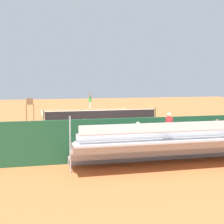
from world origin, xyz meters
The scene contains 13 objects.
ground_plane centered at (0.00, 0.00, 0.00)m, with size 60.00×60.00×0.00m, color #C66B38.
court_line_markings centered at (0.00, -0.04, 0.00)m, with size 10.10×22.20×0.01m.
tennis_net centered at (0.00, 0.00, 0.50)m, with size 10.30×0.10×1.07m.
backdrop_wall centered at (0.00, 14.00, 1.00)m, with size 18.00×0.16×2.00m, color #1E4C2D.
bleacher_stand centered at (-0.15, 15.38, 0.96)m, with size 9.06×2.40×2.48m.
umpire_chair centered at (6.20, 0.29, 1.31)m, with size 0.67×0.67×2.14m.
courtside_bench centered at (-2.09, 13.27, 0.56)m, with size 1.80×0.40×0.93m.
equipment_bag centered at (0.09, 13.40, 0.18)m, with size 0.90×0.36×0.36m, color black.
tennis_player centered at (-0.81, -10.87, 1.02)m, with size 0.36×0.53×1.93m.
tennis_racket centered at (-0.18, -10.66, 0.01)m, with size 0.59×0.39×0.03m.
tennis_ball_near centered at (0.81, -7.08, 0.03)m, with size 0.07×0.07×0.07m, color #CCDB33.
tennis_ball_far centered at (0.95, -8.49, 0.03)m, with size 0.07×0.07×0.07m, color #CCDB33.
line_judge centered at (3.55, 13.21, 1.02)m, with size 0.42×0.55×1.93m.
Camera 1 is at (5.91, 28.61, 3.91)m, focal length 52.79 mm.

